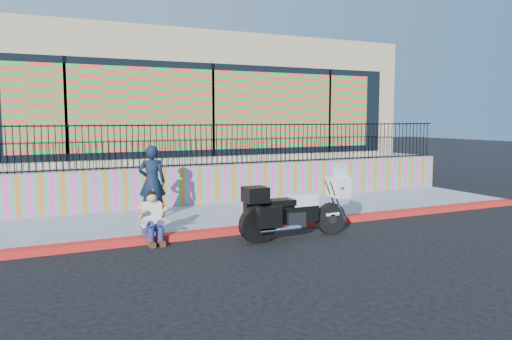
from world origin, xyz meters
TOP-DOWN VIEW (x-y plane):
  - ground at (0.00, 0.00)m, footprint 90.00×90.00m
  - red_curb at (0.00, 0.00)m, footprint 16.00×0.30m
  - sidewalk at (0.00, 1.65)m, footprint 16.00×3.00m
  - mural_wall at (0.00, 3.25)m, footprint 16.00×0.20m
  - metal_fence at (0.00, 3.25)m, footprint 15.80×0.04m
  - elevated_platform at (0.00, 8.35)m, footprint 16.00×10.00m
  - storefront_building at (0.00, 8.13)m, footprint 14.00×8.06m
  - police_motorcycle at (-0.05, -0.93)m, footprint 2.54×0.84m
  - police_officer at (-2.46, 1.85)m, footprint 0.74×0.58m
  - seated_man at (-2.91, -0.10)m, footprint 0.54×0.71m

SIDE VIEW (x-z plane):
  - ground at x=0.00m, z-range 0.00..0.00m
  - red_curb at x=0.00m, z-range 0.00..0.15m
  - sidewalk at x=0.00m, z-range 0.00..0.15m
  - seated_man at x=-2.91m, z-range -0.08..0.98m
  - elevated_platform at x=0.00m, z-range 0.00..1.25m
  - police_motorcycle at x=-0.05m, z-range -0.13..1.45m
  - mural_wall at x=0.00m, z-range 0.15..1.25m
  - police_officer at x=-2.46m, z-range 0.15..1.95m
  - metal_fence at x=0.00m, z-range 1.25..2.45m
  - storefront_building at x=0.00m, z-range 1.25..5.25m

